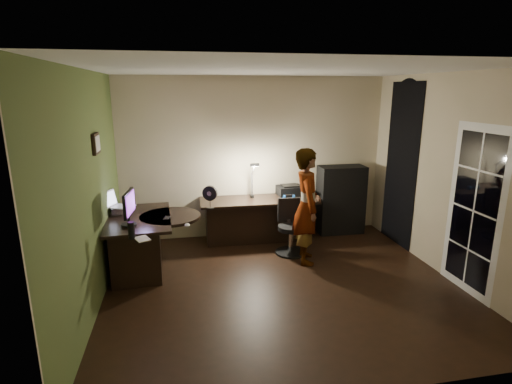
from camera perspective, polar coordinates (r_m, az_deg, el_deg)
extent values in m
cube|color=black|center=(5.36, 3.79, -13.18)|extent=(4.50, 4.00, 0.01)
cube|color=silver|center=(4.76, 4.35, 17.13)|extent=(4.50, 4.00, 0.01)
cube|color=#BDAF8D|center=(6.81, -0.28, 4.88)|extent=(4.50, 0.01, 2.70)
cube|color=#BDAF8D|center=(3.08, 13.69, -7.45)|extent=(4.50, 0.01, 2.70)
cube|color=#BDAF8D|center=(4.84, -22.73, -0.18)|extent=(0.01, 4.00, 2.70)
cube|color=#BDAF8D|center=(5.88, 25.84, 1.91)|extent=(0.01, 4.00, 2.70)
cube|color=#495C2A|center=(4.83, -22.56, -0.18)|extent=(0.00, 4.00, 2.70)
cube|color=black|center=(6.81, 20.03, 3.59)|extent=(0.01, 0.90, 2.60)
cube|color=white|center=(5.51, 28.69, -2.39)|extent=(0.02, 0.92, 2.10)
cube|color=black|center=(5.18, -21.92, 6.43)|extent=(0.04, 0.30, 0.25)
cube|color=black|center=(5.82, -16.13, -7.15)|extent=(0.90, 1.40, 0.79)
cube|color=black|center=(6.69, 0.41, -4.02)|extent=(1.94, 0.71, 0.72)
cube|color=black|center=(7.19, 11.99, -1.07)|extent=(0.80, 0.41, 1.20)
cube|color=silver|center=(5.88, -19.01, -2.45)|extent=(0.26, 0.23, 0.09)
cube|color=silver|center=(5.84, -18.74, -0.95)|extent=(0.44, 0.43, 0.23)
cube|color=black|center=(5.30, -17.81, -2.86)|extent=(0.15, 0.49, 0.32)
ellipsoid|color=silver|center=(5.11, -9.81, -4.68)|extent=(0.08, 0.11, 0.04)
cube|color=black|center=(5.49, -12.60, -3.62)|extent=(0.11, 0.16, 0.01)
cube|color=black|center=(5.39, -18.12, -4.36)|extent=(0.09, 0.10, 0.01)
cylinder|color=black|center=(4.84, -17.40, -5.24)|extent=(0.10, 0.10, 0.20)
cube|color=silver|center=(4.81, -15.93, -6.45)|extent=(0.21, 0.24, 0.01)
cube|color=black|center=(6.12, -6.59, -0.71)|extent=(0.26, 0.21, 0.36)
cube|color=#114B9F|center=(6.62, 4.74, -0.68)|extent=(0.21, 0.09, 0.10)
cube|color=black|center=(6.86, 4.85, 0.24)|extent=(0.44, 0.35, 0.19)
cube|color=black|center=(6.60, -0.57, 1.90)|extent=(0.18, 0.31, 0.67)
cube|color=black|center=(6.17, 5.03, -5.09)|extent=(0.50, 0.50, 0.84)
imported|color=#D8A88C|center=(5.80, 7.30, -2.03)|extent=(0.49, 0.66, 1.69)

